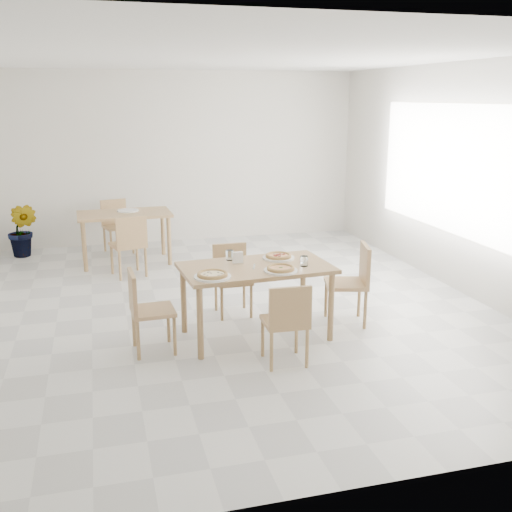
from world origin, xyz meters
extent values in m
plane|color=silver|center=(0.00, 0.00, 0.00)|extent=(7.00, 7.00, 0.00)
plane|color=white|center=(0.00, 0.00, 2.80)|extent=(7.00, 7.00, 0.00)
plane|color=silver|center=(0.00, 3.50, 1.40)|extent=(6.00, 0.00, 6.00)
plane|color=silver|center=(0.00, -3.50, 1.40)|extent=(6.00, 0.00, 6.00)
plane|color=silver|center=(3.00, 0.00, 1.40)|extent=(0.00, 7.00, 7.00)
cube|color=white|center=(2.98, 0.30, 1.50)|extent=(1.60, 0.02, 3.20)
cube|color=#AA7F57|center=(0.13, -0.95, 0.73)|extent=(1.54, 0.94, 0.04)
cylinder|color=#AA7F57|center=(-0.51, -1.34, 0.35)|extent=(0.06, 0.06, 0.71)
cylinder|color=#AA7F57|center=(0.82, -1.24, 0.35)|extent=(0.06, 0.06, 0.71)
cylinder|color=#AA7F57|center=(-0.56, -0.65, 0.35)|extent=(0.06, 0.06, 0.71)
cylinder|color=#AA7F57|center=(0.77, -0.55, 0.35)|extent=(0.06, 0.06, 0.71)
cube|color=tan|center=(0.22, -1.61, 0.40)|extent=(0.40, 0.40, 0.04)
cube|color=tan|center=(0.22, -1.78, 0.60)|extent=(0.39, 0.05, 0.37)
cylinder|color=tan|center=(0.39, -1.45, 0.19)|extent=(0.03, 0.03, 0.38)
cylinder|color=tan|center=(0.06, -1.44, 0.19)|extent=(0.03, 0.03, 0.38)
cylinder|color=tan|center=(0.38, -1.78, 0.19)|extent=(0.03, 0.03, 0.38)
cylinder|color=tan|center=(0.05, -1.77, 0.19)|extent=(0.03, 0.03, 0.38)
cube|color=tan|center=(0.05, -0.26, 0.40)|extent=(0.39, 0.39, 0.04)
cube|color=tan|center=(0.05, -0.08, 0.60)|extent=(0.39, 0.04, 0.37)
cylinder|color=tan|center=(-0.12, -0.42, 0.19)|extent=(0.03, 0.03, 0.38)
cylinder|color=tan|center=(0.22, -0.42, 0.19)|extent=(0.03, 0.03, 0.38)
cylinder|color=tan|center=(-0.11, -0.09, 0.19)|extent=(0.03, 0.03, 0.38)
cylinder|color=tan|center=(0.22, -0.09, 0.19)|extent=(0.03, 0.03, 0.38)
cube|color=tan|center=(-0.91, -1.04, 0.41)|extent=(0.42, 0.42, 0.04)
cube|color=tan|center=(-1.09, -1.05, 0.62)|extent=(0.06, 0.40, 0.38)
cylinder|color=tan|center=(-0.73, -1.20, 0.19)|extent=(0.03, 0.03, 0.39)
cylinder|color=tan|center=(-0.75, -0.86, 0.19)|extent=(0.03, 0.03, 0.39)
cylinder|color=tan|center=(-1.08, -1.22, 0.19)|extent=(0.03, 0.03, 0.39)
cylinder|color=tan|center=(-1.09, -0.88, 0.19)|extent=(0.03, 0.03, 0.39)
cube|color=tan|center=(1.16, -0.82, 0.44)|extent=(0.52, 0.52, 0.04)
cube|color=tan|center=(1.35, -0.87, 0.66)|extent=(0.15, 0.43, 0.41)
cylinder|color=tan|center=(1.03, -0.60, 0.21)|extent=(0.04, 0.04, 0.42)
cylinder|color=tan|center=(0.94, -0.95, 0.21)|extent=(0.04, 0.04, 0.42)
cylinder|color=tan|center=(1.39, -0.69, 0.21)|extent=(0.04, 0.04, 0.42)
cylinder|color=tan|center=(1.29, -1.05, 0.21)|extent=(0.04, 0.04, 0.42)
cylinder|color=white|center=(0.31, -1.20, 0.76)|extent=(0.33, 0.33, 0.02)
cylinder|color=white|center=(-0.36, -1.23, 0.76)|extent=(0.35, 0.35, 0.02)
cylinder|color=white|center=(0.43, -0.74, 0.76)|extent=(0.33, 0.33, 0.02)
cylinder|color=tan|center=(0.31, -1.20, 0.77)|extent=(0.34, 0.34, 0.01)
torus|color=tan|center=(0.31, -1.20, 0.78)|extent=(0.35, 0.35, 0.03)
cylinder|color=#C25022|center=(0.31, -1.20, 0.78)|extent=(0.27, 0.27, 0.01)
ellipsoid|color=#1C5513|center=(0.31, -1.20, 0.79)|extent=(0.05, 0.03, 0.01)
cylinder|color=tan|center=(-0.36, -1.23, 0.77)|extent=(0.36, 0.36, 0.01)
torus|color=tan|center=(-0.36, -1.23, 0.78)|extent=(0.36, 0.36, 0.03)
cylinder|color=#F7E7CA|center=(-0.36, -1.23, 0.78)|extent=(0.29, 0.29, 0.01)
cylinder|color=tan|center=(0.43, -0.74, 0.77)|extent=(0.35, 0.35, 0.01)
torus|color=tan|center=(0.43, -0.74, 0.78)|extent=(0.36, 0.36, 0.03)
cylinder|color=#C25022|center=(0.43, -0.74, 0.78)|extent=(0.27, 0.27, 0.01)
cylinder|color=white|center=(-0.08, -0.67, 0.80)|extent=(0.08, 0.08, 0.11)
cylinder|color=white|center=(0.59, -1.07, 0.80)|extent=(0.08, 0.08, 0.10)
cube|color=silver|center=(-0.03, -0.83, 0.76)|extent=(0.11, 0.06, 0.01)
cube|color=white|center=(-0.03, -0.83, 0.82)|extent=(0.10, 0.04, 0.11)
cube|color=silver|center=(0.64, -0.92, 0.75)|extent=(0.03, 0.19, 0.01)
cube|color=silver|center=(0.10, -0.98, 0.75)|extent=(0.08, 0.19, 0.01)
cube|color=tan|center=(-0.99, 2.28, 0.73)|extent=(1.35, 0.80, 0.04)
cylinder|color=tan|center=(-1.57, 1.95, 0.35)|extent=(0.06, 0.06, 0.71)
cylinder|color=tan|center=(-0.39, 1.99, 0.35)|extent=(0.06, 0.06, 0.71)
cylinder|color=tan|center=(-1.59, 2.56, 0.35)|extent=(0.06, 0.06, 0.71)
cylinder|color=tan|center=(-0.41, 2.61, 0.35)|extent=(0.06, 0.06, 0.71)
cube|color=tan|center=(-0.99, 1.59, 0.43)|extent=(0.51, 0.51, 0.04)
cube|color=tan|center=(-0.95, 1.41, 0.65)|extent=(0.42, 0.15, 0.40)
cylinder|color=tan|center=(-0.87, 1.81, 0.21)|extent=(0.04, 0.04, 0.41)
cylinder|color=tan|center=(-1.22, 1.72, 0.21)|extent=(0.04, 0.04, 0.41)
cylinder|color=tan|center=(-0.77, 1.46, 0.21)|extent=(0.04, 0.04, 0.41)
cylinder|color=tan|center=(-1.12, 1.37, 0.21)|extent=(0.04, 0.04, 0.41)
cube|color=tan|center=(-1.07, 2.91, 0.41)|extent=(0.50, 0.50, 0.04)
cube|color=tan|center=(-1.12, 3.09, 0.63)|extent=(0.40, 0.14, 0.39)
cylinder|color=tan|center=(-1.19, 2.70, 0.20)|extent=(0.03, 0.03, 0.39)
cylinder|color=tan|center=(-0.86, 2.79, 0.20)|extent=(0.03, 0.03, 0.39)
cylinder|color=tan|center=(-1.28, 3.03, 0.20)|extent=(0.03, 0.03, 0.39)
cylinder|color=tan|center=(-0.95, 3.12, 0.20)|extent=(0.03, 0.03, 0.39)
cylinder|color=white|center=(-0.93, 2.38, 0.76)|extent=(0.31, 0.31, 0.02)
imported|color=#33671F|center=(-2.48, 3.03, 0.41)|extent=(0.56, 0.52, 0.83)
camera|label=1|loc=(-1.35, -6.48, 2.38)|focal=42.00mm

